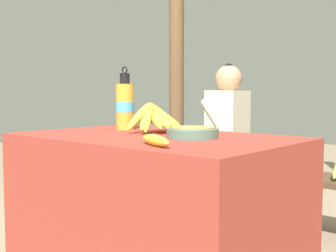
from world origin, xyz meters
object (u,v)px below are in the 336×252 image
(banana_bunch_ripe, at_px, (156,118))
(loose_banana_front, at_px, (155,140))
(seated_vendor, at_px, (222,132))
(serving_bowl, at_px, (192,132))
(wooden_bench, at_px, (260,177))
(water_bottle, at_px, (125,105))
(support_post_near, at_px, (177,33))

(banana_bunch_ripe, xyz_separation_m, loose_banana_front, (0.34, -0.37, -0.05))
(banana_bunch_ripe, distance_m, seated_vendor, 1.04)
(serving_bowl, distance_m, loose_banana_front, 0.30)
(serving_bowl, bearing_deg, loose_banana_front, -77.75)
(seated_vendor, bearing_deg, serving_bowl, 106.79)
(banana_bunch_ripe, bearing_deg, loose_banana_front, -47.63)
(wooden_bench, bearing_deg, loose_banana_front, -75.45)
(water_bottle, bearing_deg, serving_bowl, -11.26)
(banana_bunch_ripe, bearing_deg, wooden_bench, 91.45)
(water_bottle, height_order, wooden_bench, water_bottle)
(support_post_near, bearing_deg, loose_banana_front, -51.93)
(banana_bunch_ripe, distance_m, serving_bowl, 0.29)
(water_bottle, height_order, seated_vendor, seated_vendor)
(banana_bunch_ripe, relative_size, water_bottle, 1.03)
(banana_bunch_ripe, bearing_deg, water_bottle, 174.99)
(banana_bunch_ripe, height_order, seated_vendor, seated_vendor)
(loose_banana_front, distance_m, support_post_near, 2.30)
(banana_bunch_ripe, distance_m, loose_banana_front, 0.50)
(wooden_bench, distance_m, support_post_near, 1.49)
(banana_bunch_ripe, height_order, water_bottle, water_bottle)
(wooden_bench, bearing_deg, banana_bunch_ripe, -88.55)
(water_bottle, bearing_deg, wooden_bench, 78.56)
(wooden_bench, height_order, seated_vendor, seated_vendor)
(water_bottle, distance_m, support_post_near, 1.65)
(serving_bowl, distance_m, support_post_near, 2.05)
(seated_vendor, bearing_deg, support_post_near, -38.49)
(serving_bowl, xyz_separation_m, support_post_near, (-1.29, 1.44, 0.67))
(banana_bunch_ripe, bearing_deg, support_post_near, 126.80)
(support_post_near, bearing_deg, water_bottle, -59.57)
(loose_banana_front, height_order, seated_vendor, seated_vendor)
(loose_banana_front, relative_size, seated_vendor, 0.19)
(support_post_near, bearing_deg, banana_bunch_ripe, -53.20)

